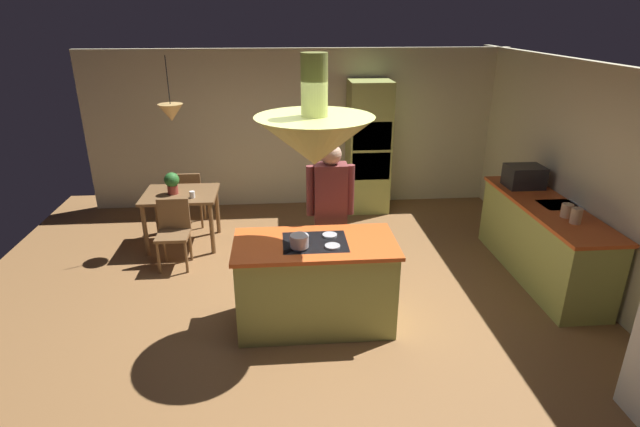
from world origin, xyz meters
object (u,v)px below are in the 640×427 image
Objects in this scene: dining_table at (181,201)px; chair_facing_island at (174,228)px; potted_plant_on_table at (172,182)px; cup_on_table at (192,195)px; oven_tower at (368,147)px; canister_flour at (576,216)px; kitchen_island at (315,283)px; chair_by_back_wall at (189,195)px; cooking_pot_on_cooktop at (299,241)px; canister_sugar at (567,211)px; person_at_island at (330,209)px; microwave_on_counter at (524,176)px.

chair_facing_island is (0.00, -0.63, -0.14)m from dining_table.
potted_plant_on_table reaches higher than dining_table.
oven_tower is at bearing 27.36° from cup_on_table.
oven_tower is 12.16× the size of canister_flour.
cup_on_table is (-1.50, 1.90, 0.33)m from kitchen_island.
dining_table is at bearing 157.75° from canister_flour.
dining_table is at bearing 90.00° from chair_facing_island.
chair_facing_island is at bearing -81.74° from potted_plant_on_table.
chair_facing_island is 1.00× the size of chair_by_back_wall.
chair_by_back_wall is at bearing 90.00° from chair_facing_island.
potted_plant_on_table is at bearing 98.26° from chair_facing_island.
chair_facing_island is at bearing -90.00° from dining_table.
kitchen_island is 2.90m from canister_flour.
cooking_pot_on_cooktop is (1.54, -2.23, 0.37)m from dining_table.
oven_tower is at bearing 121.67° from canister_sugar.
cup_on_table is (0.20, 0.42, 0.30)m from chair_facing_island.
person_at_island is 2.12m from cup_on_table.
chair_facing_island is 4.69m from canister_sugar.
cup_on_table is at bearing 64.96° from chair_facing_island.
potted_plant_on_table is (-2.01, 1.40, -0.09)m from person_at_island.
kitchen_island is at bearing -49.35° from potted_plant_on_table.
microwave_on_counter is at bearing -45.56° from oven_tower.
kitchen_island is 3.21m from chair_by_back_wall.
person_at_island is 10.22× the size of canister_flour.
cooking_pot_on_cooktop reaches higher than dining_table.
potted_plant_on_table is 4.98m from canister_flour.
microwave_on_counter is (4.63, -0.61, 0.15)m from potted_plant_on_table.
dining_table is at bearing 134.29° from cup_on_table.
person_at_island is at bearing -36.30° from dining_table.
cooking_pot_on_cooktop is at bearing -115.11° from person_at_island.
person_at_island is 2.14m from chair_facing_island.
chair_facing_island is 4.83× the size of cooking_pot_on_cooktop.
canister_sugar is (0.00, 0.18, -0.01)m from canister_flour.
canister_flour is 3.02m from cooking_pot_on_cooktop.
chair_facing_island is 9.67× the size of cup_on_table.
canister_flour is (4.63, -1.84, 0.10)m from potted_plant_on_table.
kitchen_island is at bearing 121.93° from chair_by_back_wall.
chair_by_back_wall is at bearing 103.42° from cup_on_table.
dining_table is 2.16× the size of microwave_on_counter.
oven_tower reaches higher than chair_by_back_wall.
person_at_island is at bearing -108.94° from oven_tower.
person_at_island is at bearing 72.02° from kitchen_island.
cup_on_table is 4.65m from canister_flour.
oven_tower reaches higher than person_at_island.
canister_sugar is 1.05m from microwave_on_counter.
canister_flour is at bearing -9.65° from person_at_island.
person_at_island is 19.57× the size of cup_on_table.
canister_sugar is at bearing -58.33° from oven_tower.
canister_sugar is at bearing 90.00° from canister_flour.
oven_tower is 3.31m from canister_sugar.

